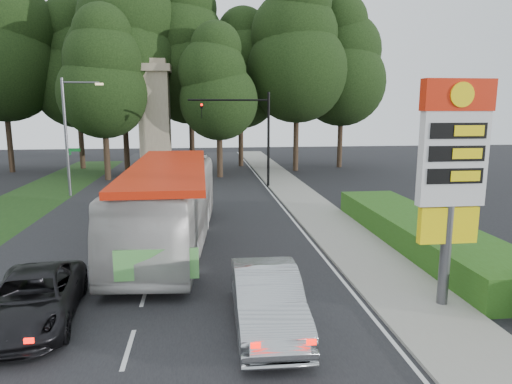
{
  "coord_description": "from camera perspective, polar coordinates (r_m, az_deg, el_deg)",
  "views": [
    {
      "loc": [
        1.96,
        -10.42,
        6.04
      ],
      "look_at": [
        4.4,
        10.17,
        2.2
      ],
      "focal_mm": 32.0,
      "sensor_mm": 36.0,
      "label": 1
    }
  ],
  "objects": [
    {
      "name": "tree_center_right",
      "position": [
        45.7,
        -8.28,
        16.65
      ],
      "size": [
        9.24,
        9.24,
        18.15
      ],
      "color": "#2D2116",
      "rests_on": "ground"
    },
    {
      "name": "hedge",
      "position": [
        21.45,
        19.98,
        -4.85
      ],
      "size": [
        3.0,
        14.0,
        1.2
      ],
      "primitive_type": "cube",
      "color": "#284F15",
      "rests_on": "ground"
    },
    {
      "name": "ground",
      "position": [
        12.2,
        -16.03,
        -19.62
      ],
      "size": [
        120.0,
        120.0,
        0.0
      ],
      "primitive_type": "plane",
      "color": "black",
      "rests_on": "ground"
    },
    {
      "name": "streetlight_signs",
      "position": [
        33.68,
        -22.34,
        6.99
      ],
      "size": [
        2.75,
        0.98,
        8.0
      ],
      "color": "#59595E",
      "rests_on": "ground"
    },
    {
      "name": "monument",
      "position": [
        40.62,
        -12.52,
        8.93
      ],
      "size": [
        3.0,
        3.0,
        10.05
      ],
      "color": "gray",
      "rests_on": "ground"
    },
    {
      "name": "tree_center_left",
      "position": [
        44.38,
        -16.54,
        17.83
      ],
      "size": [
        10.08,
        10.08,
        19.8
      ],
      "color": "#2D2116",
      "rests_on": "ground"
    },
    {
      "name": "traffic_signal_mast",
      "position": [
        34.65,
        -0.6,
        8.24
      ],
      "size": [
        6.1,
        0.35,
        7.2
      ],
      "color": "black",
      "rests_on": "ground"
    },
    {
      "name": "tree_west_mid",
      "position": [
        49.17,
        -29.35,
        15.8
      ],
      "size": [
        9.8,
        9.8,
        19.25
      ],
      "color": "#2D2116",
      "rests_on": "ground"
    },
    {
      "name": "grass_verge_left",
      "position": [
        31.23,
        -28.16,
        -1.9
      ],
      "size": [
        5.0,
        50.0,
        0.02
      ],
      "primitive_type": "cube",
      "color": "#193814",
      "rests_on": "ground"
    },
    {
      "name": "tree_monument_right",
      "position": [
        40.0,
        -4.68,
        13.29
      ],
      "size": [
        6.72,
        6.72,
        13.2
      ],
      "color": "#2D2116",
      "rests_on": "ground"
    },
    {
      "name": "suv_charcoal",
      "position": [
        14.71,
        -26.15,
        -11.85
      ],
      "size": [
        2.9,
        5.39,
        1.44
      ],
      "primitive_type": "imported",
      "rotation": [
        0.0,
        0.0,
        0.1
      ],
      "color": "black",
      "rests_on": "ground"
    },
    {
      "name": "tree_monument_left",
      "position": [
        40.3,
        -18.7,
        13.71
      ],
      "size": [
        7.28,
        7.28,
        14.3
      ],
      "color": "#2D2116",
      "rests_on": "ground"
    },
    {
      "name": "road_surface",
      "position": [
        23.3,
        -11.4,
        -4.72
      ],
      "size": [
        14.0,
        80.0,
        0.02
      ],
      "primitive_type": "cube",
      "color": "black",
      "rests_on": "ground"
    },
    {
      "name": "tree_east_mid",
      "position": [
        44.67,
        5.19,
        17.29
      ],
      "size": [
        9.52,
        9.52,
        18.7
      ],
      "color": "#2D2116",
      "rests_on": "ground"
    },
    {
      "name": "tree_east_near",
      "position": [
        47.73,
        -1.96,
        14.87
      ],
      "size": [
        8.12,
        8.12,
        15.95
      ],
      "color": "#2D2116",
      "rests_on": "ground"
    },
    {
      "name": "tree_west_near",
      "position": [
        49.07,
        -21.57,
        14.44
      ],
      "size": [
        8.4,
        8.4,
        16.5
      ],
      "color": "#2D2116",
      "rests_on": "ground"
    },
    {
      "name": "gas_station_pylon",
      "position": [
        14.46,
        23.37,
        3.31
      ],
      "size": [
        2.1,
        0.45,
        6.85
      ],
      "color": "#59595E",
      "rests_on": "ground"
    },
    {
      "name": "sedan_silver",
      "position": [
        12.93,
        1.38,
        -13.22
      ],
      "size": [
        1.86,
        5.13,
        1.68
      ],
      "primitive_type": "imported",
      "rotation": [
        0.0,
        0.0,
        -0.02
      ],
      "color": "#A0A4A7",
      "rests_on": "ground"
    },
    {
      "name": "tree_far_east",
      "position": [
        47.73,
        10.76,
        15.5
      ],
      "size": [
        8.68,
        8.68,
        17.05
      ],
      "color": "#2D2116",
      "rests_on": "ground"
    },
    {
      "name": "transit_bus",
      "position": [
        20.47,
        -10.72,
        -1.63
      ],
      "size": [
        4.08,
        13.18,
        3.61
      ],
      "primitive_type": "imported",
      "rotation": [
        0.0,
        0.0,
        -0.08
      ],
      "color": "silver",
      "rests_on": "ground"
    },
    {
      "name": "sidewalk_right",
      "position": [
        24.11,
        9.22,
        -4.01
      ],
      "size": [
        3.0,
        80.0,
        0.12
      ],
      "primitive_type": "cube",
      "color": "gray",
      "rests_on": "ground"
    }
  ]
}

